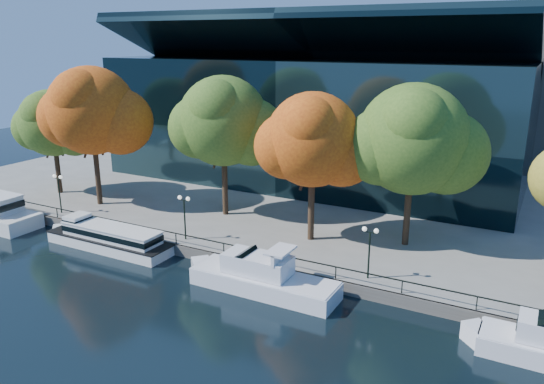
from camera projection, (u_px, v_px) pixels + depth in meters
The scene contains 14 objects.
ground at pixel (202, 280), 41.85m from camera, with size 160.00×160.00×0.00m, color black.
promenade at pixel (357, 174), 72.48m from camera, with size 90.00×67.08×1.00m.
railing at pixel (224, 243), 44.06m from camera, with size 88.20×0.08×0.99m.
convention_building at pixel (318, 118), 68.18m from camera, with size 50.00×24.57×21.43m.
tour_boat at pixel (106, 236), 47.97m from camera, with size 13.86×3.09×2.63m.
cruiser_near at pixel (258, 276), 39.88m from camera, with size 12.67×3.26×3.67m.
tree_0 at pixel (53, 124), 59.78m from camera, with size 9.42×7.73×11.94m.
tree_1 at pixel (92, 113), 54.88m from camera, with size 11.50×9.43×14.73m.
tree_2 at pixel (225, 123), 51.68m from camera, with size 11.09×9.09×14.02m.
tree_3 at pixel (314, 142), 45.04m from camera, with size 10.21×8.37×13.13m.
tree_4 at pixel (415, 142), 43.77m from camera, with size 11.65×9.55×13.97m.
lamp_0 at pixel (58, 185), 54.03m from camera, with size 1.26×0.36×4.03m.
lamp_1 at pixel (184, 208), 46.78m from camera, with size 1.26×0.36×4.03m.
lamp_2 at pixel (370, 241), 39.05m from camera, with size 1.26×0.36×4.03m.
Camera 1 is at (23.01, -31.06, 18.35)m, focal length 35.00 mm.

